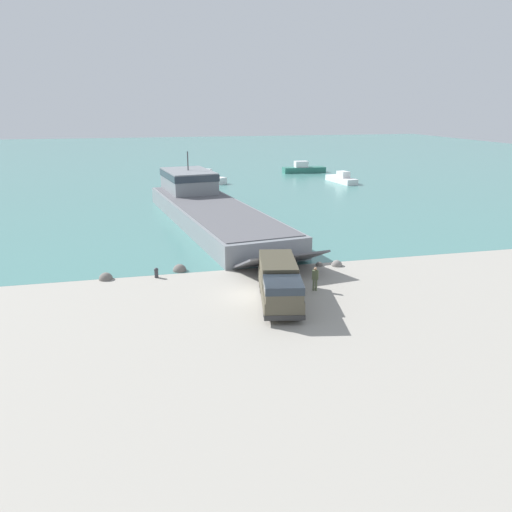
% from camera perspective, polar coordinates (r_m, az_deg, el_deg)
% --- Properties ---
extents(ground_plane, '(240.00, 240.00, 0.00)m').
position_cam_1_polar(ground_plane, '(35.29, -0.22, -4.39)').
color(ground_plane, '#9E998E').
extents(water_surface, '(240.00, 180.00, 0.01)m').
position_cam_1_polar(water_surface, '(128.67, -10.06, 10.88)').
color(water_surface, '#477F7A').
rests_on(water_surface, ground_plane).
extents(landing_craft, '(12.39, 36.76, 7.16)m').
position_cam_1_polar(landing_craft, '(58.24, -5.63, 5.77)').
color(landing_craft, gray).
rests_on(landing_craft, ground_plane).
extents(military_truck, '(3.86, 8.03, 2.66)m').
position_cam_1_polar(military_truck, '(33.36, 2.70, -3.02)').
color(military_truck, '#4C4738').
rests_on(military_truck, ground_plane).
extents(soldier_on_ramp, '(0.50, 0.42, 1.76)m').
position_cam_1_polar(soldier_on_ramp, '(35.88, 6.78, -2.41)').
color(soldier_on_ramp, '#566042').
rests_on(soldier_on_ramp, ground_plane).
extents(moored_boat_a, '(3.11, 7.77, 1.99)m').
position_cam_1_polar(moored_boat_a, '(88.20, 9.76, 8.70)').
color(moored_boat_a, white).
rests_on(moored_boat_a, ground_plane).
extents(moored_boat_b, '(8.41, 2.58, 2.25)m').
position_cam_1_polar(moored_boat_b, '(100.70, 5.44, 9.90)').
color(moored_boat_b, '#2D7060').
rests_on(moored_boat_b, ground_plane).
extents(moored_boat_c, '(6.05, 7.03, 2.29)m').
position_cam_1_polar(moored_boat_c, '(87.58, -5.62, 8.87)').
color(moored_boat_c, white).
rests_on(moored_boat_c, ground_plane).
extents(mooring_bollard, '(0.34, 0.34, 0.80)m').
position_cam_1_polar(mooring_bollard, '(39.25, -11.33, -1.83)').
color(mooring_bollard, '#333338').
rests_on(mooring_bollard, ground_plane).
extents(shoreline_rock_a, '(1.06, 1.06, 1.06)m').
position_cam_1_polar(shoreline_rock_a, '(39.94, -16.77, -2.56)').
color(shoreline_rock_a, '#66605B').
rests_on(shoreline_rock_a, ground_plane).
extents(shoreline_rock_b, '(0.93, 0.93, 0.93)m').
position_cam_1_polar(shoreline_rock_b, '(42.00, 9.20, -1.09)').
color(shoreline_rock_b, gray).
rests_on(shoreline_rock_b, ground_plane).
extents(shoreline_rock_c, '(1.10, 1.10, 1.10)m').
position_cam_1_polar(shoreline_rock_c, '(40.64, -8.71, -1.68)').
color(shoreline_rock_c, '#66605B').
rests_on(shoreline_rock_c, ground_plane).
extents(shoreline_rock_d, '(0.63, 0.63, 0.63)m').
position_cam_1_polar(shoreline_rock_d, '(41.83, 7.24, -1.08)').
color(shoreline_rock_d, '#66605B').
rests_on(shoreline_rock_d, ground_plane).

